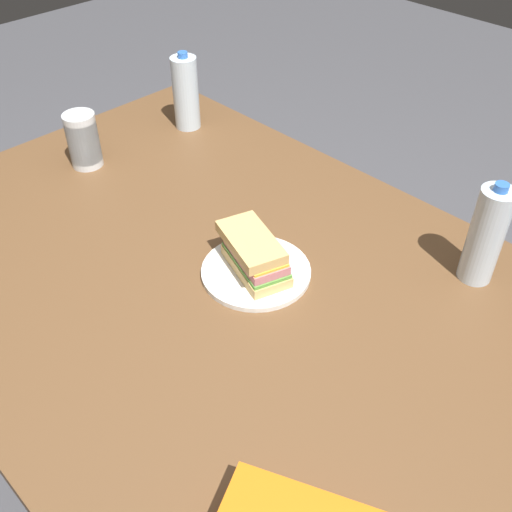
{
  "coord_description": "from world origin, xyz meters",
  "views": [
    {
      "loc": [
        -0.72,
        0.61,
        1.63
      ],
      "look_at": [
        -0.04,
        -0.06,
        0.81
      ],
      "focal_mm": 41.8,
      "sensor_mm": 36.0,
      "label": 1
    }
  ],
  "objects_px": {
    "plastic_cup_stack": "(83,140)",
    "water_bottle_spare": "(186,93)",
    "sandwich": "(254,254)",
    "water_bottle_tall": "(486,235)",
    "paper_plate": "(256,271)",
    "dining_table": "(223,304)"
  },
  "relations": [
    {
      "from": "dining_table",
      "to": "plastic_cup_stack",
      "type": "bearing_deg",
      "value": -4.58
    },
    {
      "from": "paper_plate",
      "to": "dining_table",
      "type": "bearing_deg",
      "value": 53.97
    },
    {
      "from": "water_bottle_tall",
      "to": "water_bottle_spare",
      "type": "bearing_deg",
      "value": 0.39
    },
    {
      "from": "water_bottle_spare",
      "to": "sandwich",
      "type": "bearing_deg",
      "value": 152.2
    },
    {
      "from": "sandwich",
      "to": "water_bottle_spare",
      "type": "bearing_deg",
      "value": -27.8
    },
    {
      "from": "plastic_cup_stack",
      "to": "dining_table",
      "type": "bearing_deg",
      "value": 175.42
    },
    {
      "from": "plastic_cup_stack",
      "to": "paper_plate",
      "type": "bearing_deg",
      "value": -178.84
    },
    {
      "from": "dining_table",
      "to": "water_bottle_tall",
      "type": "xyz_separation_m",
      "value": [
        -0.38,
        -0.39,
        0.19
      ]
    },
    {
      "from": "sandwich",
      "to": "plastic_cup_stack",
      "type": "height_order",
      "value": "plastic_cup_stack"
    },
    {
      "from": "paper_plate",
      "to": "sandwich",
      "type": "relative_size",
      "value": 1.17
    },
    {
      "from": "water_bottle_spare",
      "to": "dining_table",
      "type": "bearing_deg",
      "value": 146.19
    },
    {
      "from": "sandwich",
      "to": "dining_table",
      "type": "bearing_deg",
      "value": 56.36
    },
    {
      "from": "paper_plate",
      "to": "water_bottle_tall",
      "type": "height_order",
      "value": "water_bottle_tall"
    },
    {
      "from": "paper_plate",
      "to": "sandwich",
      "type": "xyz_separation_m",
      "value": [
        0.0,
        0.0,
        0.05
      ]
    },
    {
      "from": "sandwich",
      "to": "plastic_cup_stack",
      "type": "relative_size",
      "value": 1.36
    },
    {
      "from": "dining_table",
      "to": "sandwich",
      "type": "distance_m",
      "value": 0.15
    },
    {
      "from": "dining_table",
      "to": "plastic_cup_stack",
      "type": "xyz_separation_m",
      "value": [
        0.6,
        -0.05,
        0.16
      ]
    },
    {
      "from": "paper_plate",
      "to": "sandwich",
      "type": "height_order",
      "value": "sandwich"
    },
    {
      "from": "water_bottle_tall",
      "to": "paper_plate",
      "type": "bearing_deg",
      "value": 44.4
    },
    {
      "from": "dining_table",
      "to": "water_bottle_spare",
      "type": "relative_size",
      "value": 7.28
    },
    {
      "from": "paper_plate",
      "to": "plastic_cup_stack",
      "type": "xyz_separation_m",
      "value": [
        0.64,
        0.01,
        0.07
      ]
    },
    {
      "from": "plastic_cup_stack",
      "to": "water_bottle_spare",
      "type": "distance_m",
      "value": 0.34
    }
  ]
}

